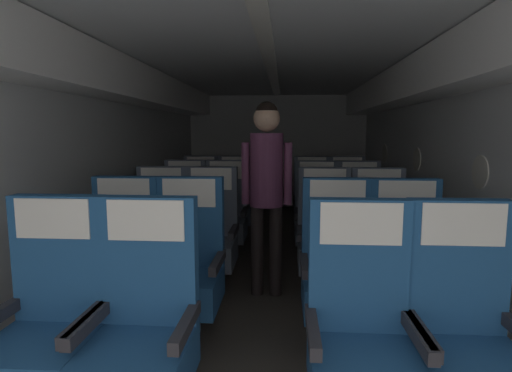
{
  "coord_description": "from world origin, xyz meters",
  "views": [
    {
      "loc": [
        0.16,
        -0.19,
        1.41
      ],
      "look_at": [
        -0.12,
        3.61,
        0.91
      ],
      "focal_mm": 28.59,
      "sensor_mm": 36.0,
      "label": 1
    }
  ],
  "objects": [
    {
      "name": "seat_c_left_aisle",
      "position": [
        -0.52,
        3.4,
        0.46
      ],
      "size": [
        0.5,
        0.51,
        1.1
      ],
      "color": "#38383D",
      "rests_on": "ground"
    },
    {
      "name": "seat_a_right_aisle",
      "position": [
        0.98,
        1.62,
        0.46
      ],
      "size": [
        0.5,
        0.51,
        1.1
      ],
      "color": "#38383D",
      "rests_on": "ground"
    },
    {
      "name": "seat_d_right_aisle",
      "position": [
        0.98,
        4.31,
        0.46
      ],
      "size": [
        0.5,
        0.51,
        1.1
      ],
      "color": "#38383D",
      "rests_on": "ground"
    },
    {
      "name": "seat_d_left_aisle",
      "position": [
        -0.52,
        4.31,
        0.46
      ],
      "size": [
        0.5,
        0.51,
        1.1
      ],
      "color": "#38383D",
      "rests_on": "ground"
    },
    {
      "name": "seat_b_right_aisle",
      "position": [
        0.98,
        2.51,
        0.46
      ],
      "size": [
        0.5,
        0.51,
        1.1
      ],
      "color": "#38383D",
      "rests_on": "ground"
    },
    {
      "name": "seat_e_left_window",
      "position": [
        -1.0,
        5.2,
        0.46
      ],
      "size": [
        0.5,
        0.51,
        1.1
      ],
      "color": "#38383D",
      "rests_on": "ground"
    },
    {
      "name": "fuselage_shell",
      "position": [
        0.0,
        4.03,
        1.58
      ],
      "size": [
        3.46,
        7.61,
        2.17
      ],
      "color": "silver",
      "rests_on": "ground"
    },
    {
      "name": "seat_c_left_window",
      "position": [
        -0.99,
        3.4,
        0.46
      ],
      "size": [
        0.5,
        0.51,
        1.1
      ],
      "color": "#38383D",
      "rests_on": "ground"
    },
    {
      "name": "ground",
      "position": [
        0.0,
        3.78,
        -0.01
      ],
      "size": [
        3.58,
        7.96,
        0.02
      ],
      "primitive_type": "cube",
      "color": "#3D3833"
    },
    {
      "name": "seat_b_left_aisle",
      "position": [
        -0.52,
        2.52,
        0.46
      ],
      "size": [
        0.5,
        0.51,
        1.1
      ],
      "color": "#38383D",
      "rests_on": "ground"
    },
    {
      "name": "seat_b_left_window",
      "position": [
        -0.99,
        2.51,
        0.46
      ],
      "size": [
        0.5,
        0.51,
        1.1
      ],
      "color": "#38383D",
      "rests_on": "ground"
    },
    {
      "name": "seat_a_right_window",
      "position": [
        0.51,
        1.6,
        0.46
      ],
      "size": [
        0.5,
        0.51,
        1.1
      ],
      "color": "#38383D",
      "rests_on": "ground"
    },
    {
      "name": "seat_c_right_aisle",
      "position": [
        1.0,
        3.4,
        0.46
      ],
      "size": [
        0.5,
        0.51,
        1.1
      ],
      "color": "#38383D",
      "rests_on": "ground"
    },
    {
      "name": "flight_attendant",
      "position": [
        0.0,
        3.25,
        1.04
      ],
      "size": [
        0.43,
        0.28,
        1.67
      ],
      "rotation": [
        0.0,
        0.0,
        2.92
      ],
      "color": "black",
      "rests_on": "ground"
    },
    {
      "name": "seat_e_right_window",
      "position": [
        0.52,
        5.21,
        0.46
      ],
      "size": [
        0.5,
        0.51,
        1.1
      ],
      "color": "#38383D",
      "rests_on": "ground"
    },
    {
      "name": "seat_d_right_window",
      "position": [
        0.51,
        4.3,
        0.46
      ],
      "size": [
        0.5,
        0.51,
        1.1
      ],
      "color": "#38383D",
      "rests_on": "ground"
    },
    {
      "name": "seat_e_left_aisle",
      "position": [
        -0.52,
        5.21,
        0.46
      ],
      "size": [
        0.5,
        0.51,
        1.1
      ],
      "color": "#38383D",
      "rests_on": "ground"
    },
    {
      "name": "seat_e_right_aisle",
      "position": [
        0.98,
        5.21,
        0.46
      ],
      "size": [
        0.5,
        0.51,
        1.1
      ],
      "color": "#38383D",
      "rests_on": "ground"
    },
    {
      "name": "seat_d_left_window",
      "position": [
        -1.0,
        4.31,
        0.46
      ],
      "size": [
        0.5,
        0.51,
        1.1
      ],
      "color": "#38383D",
      "rests_on": "ground"
    },
    {
      "name": "seat_c_right_window",
      "position": [
        0.52,
        3.4,
        0.46
      ],
      "size": [
        0.5,
        0.51,
        1.1
      ],
      "color": "#38383D",
      "rests_on": "ground"
    },
    {
      "name": "seat_a_left_aisle",
      "position": [
        -0.51,
        1.6,
        0.46
      ],
      "size": [
        0.5,
        0.51,
        1.1
      ],
      "color": "#38383D",
      "rests_on": "ground"
    },
    {
      "name": "seat_b_right_window",
      "position": [
        0.52,
        2.52,
        0.46
      ],
      "size": [
        0.5,
        0.51,
        1.1
      ],
      "color": "#38383D",
      "rests_on": "ground"
    },
    {
      "name": "seat_a_left_window",
      "position": [
        -0.99,
        1.61,
        0.46
      ],
      "size": [
        0.5,
        0.51,
        1.1
      ],
      "color": "#38383D",
      "rests_on": "ground"
    }
  ]
}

